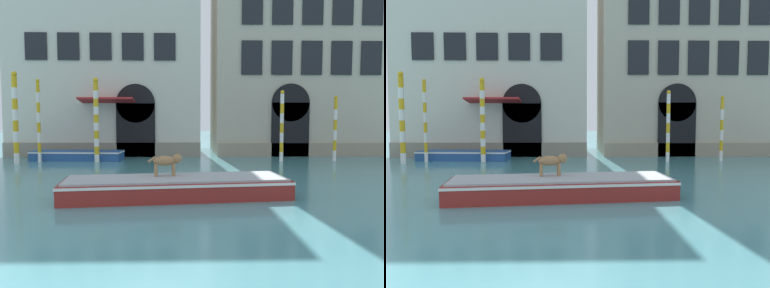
# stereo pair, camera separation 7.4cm
# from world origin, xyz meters

# --- Properties ---
(palazzo_left) EXTENTS (11.90, 7.40, 14.87)m
(palazzo_left) POSITION_xyz_m (-0.83, 21.94, 7.42)
(palazzo_left) COLOR beige
(palazzo_left) RESTS_ON ground_plane
(palazzo_right) EXTENTS (11.39, 6.13, 15.26)m
(palazzo_right) POSITION_xyz_m (11.85, 21.93, 7.62)
(palazzo_right) COLOR #B2A893
(palazzo_right) RESTS_ON ground_plane
(boat_foreground) EXTENTS (6.94, 2.67, 0.62)m
(boat_foreground) POSITION_xyz_m (3.83, 7.44, 0.33)
(boat_foreground) COLOR maroon
(boat_foreground) RESTS_ON ground_plane
(dog_on_deck) EXTENTS (1.06, 0.40, 0.70)m
(dog_on_deck) POSITION_xyz_m (3.53, 7.71, 1.08)
(dog_on_deck) COLOR #997047
(dog_on_deck) RESTS_ON boat_foreground
(boat_moored_near_palazzo) EXTENTS (5.12, 1.82, 0.52)m
(boat_moored_near_palazzo) POSITION_xyz_m (-1.90, 17.34, 0.28)
(boat_moored_near_palazzo) COLOR #234C8C
(boat_moored_near_palazzo) RESTS_ON ground_plane
(mooring_pole_0) EXTENTS (0.27, 0.27, 4.50)m
(mooring_pole_0) POSITION_xyz_m (-0.58, 16.27, 2.27)
(mooring_pole_0) COLOR white
(mooring_pole_0) RESTS_ON ground_plane
(mooring_pole_1) EXTENTS (0.19, 0.19, 3.58)m
(mooring_pole_1) POSITION_xyz_m (12.41, 16.54, 1.81)
(mooring_pole_1) COLOR white
(mooring_pole_1) RESTS_ON ground_plane
(mooring_pole_2) EXTENTS (0.28, 0.28, 4.75)m
(mooring_pole_2) POSITION_xyz_m (-4.57, 15.68, 2.40)
(mooring_pole_2) COLOR white
(mooring_pole_2) RESTS_ON ground_plane
(mooring_pole_3) EXTENTS (0.19, 0.19, 4.43)m
(mooring_pole_3) POSITION_xyz_m (-3.65, 16.36, 2.23)
(mooring_pole_3) COLOR white
(mooring_pole_3) RESTS_ON ground_plane
(mooring_pole_4) EXTENTS (0.21, 0.21, 3.86)m
(mooring_pole_4) POSITION_xyz_m (9.39, 16.29, 1.95)
(mooring_pole_4) COLOR white
(mooring_pole_4) RESTS_ON ground_plane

